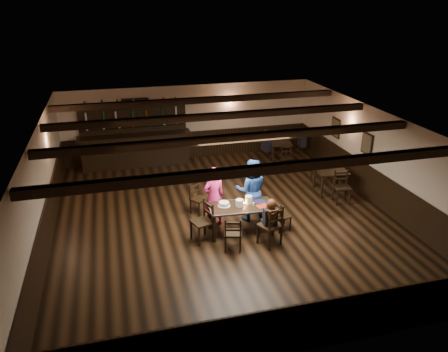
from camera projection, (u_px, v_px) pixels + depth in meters
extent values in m
plane|color=black|center=(225.00, 218.00, 11.92)|extent=(10.00, 10.00, 0.00)
cube|color=beige|center=(189.00, 122.00, 15.86)|extent=(9.00, 0.02, 2.70)
cube|color=beige|center=(305.00, 287.00, 6.94)|extent=(9.00, 0.02, 2.70)
cube|color=beige|center=(41.00, 191.00, 10.34)|extent=(0.02, 10.00, 2.70)
cube|color=beige|center=(377.00, 157.00, 12.46)|extent=(0.02, 10.00, 2.70)
cube|color=silver|center=(225.00, 122.00, 10.88)|extent=(9.00, 10.00, 0.02)
cube|color=black|center=(190.00, 145.00, 16.16)|extent=(9.00, 0.04, 1.00)
cube|color=black|center=(300.00, 328.00, 7.29)|extent=(9.00, 0.04, 1.00)
cube|color=black|center=(48.00, 222.00, 10.68)|extent=(0.04, 10.00, 1.00)
cube|color=black|center=(372.00, 185.00, 12.78)|extent=(0.04, 10.00, 1.00)
cube|color=black|center=(135.00, 112.00, 15.20)|extent=(0.90, 0.03, 1.00)
cube|color=black|center=(135.00, 112.00, 15.18)|extent=(0.80, 0.02, 0.90)
cube|color=black|center=(367.00, 144.00, 12.80)|extent=(0.03, 0.55, 0.65)
cube|color=#72664C|center=(367.00, 144.00, 12.80)|extent=(0.02, 0.45, 0.55)
cube|color=black|center=(336.00, 128.00, 14.52)|extent=(0.03, 0.55, 0.65)
cube|color=#72664C|center=(335.00, 128.00, 14.51)|extent=(0.02, 0.45, 0.55)
cube|color=black|center=(265.00, 169.00, 8.24)|extent=(8.90, 0.18, 0.18)
cube|color=black|center=(236.00, 138.00, 10.03)|extent=(8.90, 0.18, 0.18)
cube|color=black|center=(215.00, 116.00, 11.81)|extent=(8.90, 0.18, 0.18)
cube|color=black|center=(200.00, 100.00, 13.60)|extent=(8.90, 0.18, 0.18)
cube|color=black|center=(214.00, 229.00, 10.64)|extent=(0.06, 0.06, 0.71)
cube|color=black|center=(210.00, 216.00, 11.27)|extent=(0.06, 0.06, 0.71)
cube|color=black|center=(273.00, 223.00, 10.92)|extent=(0.06, 0.06, 0.71)
cube|color=black|center=(265.00, 211.00, 11.54)|extent=(0.06, 0.06, 0.71)
cube|color=black|center=(241.00, 207.00, 10.95)|extent=(1.66, 0.90, 0.04)
cube|color=#A5A8AD|center=(238.00, 200.00, 11.30)|extent=(1.62, 0.12, 0.05)
cube|color=#A5A8AD|center=(245.00, 214.00, 10.59)|extent=(1.62, 0.12, 0.05)
cube|color=#A5A8AD|center=(271.00, 204.00, 11.09)|extent=(0.08, 0.81, 0.05)
cube|color=#A5A8AD|center=(210.00, 209.00, 10.80)|extent=(0.08, 0.81, 0.05)
cube|color=black|center=(240.00, 238.00, 10.55)|extent=(0.04, 0.04, 0.42)
cube|color=black|center=(240.00, 245.00, 10.25)|extent=(0.04, 0.04, 0.42)
cube|color=black|center=(226.00, 238.00, 10.56)|extent=(0.04, 0.04, 0.42)
cube|color=black|center=(225.00, 245.00, 10.26)|extent=(0.04, 0.04, 0.42)
cube|color=black|center=(233.00, 233.00, 10.32)|extent=(0.50, 0.48, 0.04)
cube|color=black|center=(233.00, 228.00, 10.08)|extent=(0.40, 0.14, 0.44)
cube|color=black|center=(233.00, 230.00, 10.10)|extent=(0.34, 0.12, 0.05)
cube|color=black|center=(233.00, 223.00, 10.03)|extent=(0.34, 0.12, 0.05)
cube|color=black|center=(270.00, 229.00, 10.86)|extent=(0.05, 0.05, 0.49)
cube|color=black|center=(281.00, 235.00, 10.58)|extent=(0.05, 0.05, 0.49)
cube|color=black|center=(258.00, 235.00, 10.62)|extent=(0.05, 0.05, 0.49)
cube|color=black|center=(269.00, 241.00, 10.34)|extent=(0.05, 0.05, 0.49)
cube|color=black|center=(270.00, 225.00, 10.49)|extent=(0.63, 0.62, 0.05)
cube|color=black|center=(276.00, 219.00, 10.26)|extent=(0.45, 0.24, 0.52)
cube|color=black|center=(276.00, 221.00, 10.28)|extent=(0.39, 0.20, 0.06)
cube|color=black|center=(277.00, 213.00, 10.20)|extent=(0.39, 0.20, 0.06)
cube|color=black|center=(191.00, 230.00, 10.83)|extent=(0.05, 0.05, 0.49)
cube|color=black|center=(205.00, 226.00, 11.02)|extent=(0.05, 0.05, 0.49)
cube|color=black|center=(199.00, 237.00, 10.51)|extent=(0.05, 0.05, 0.49)
cube|color=black|center=(213.00, 233.00, 10.70)|extent=(0.05, 0.05, 0.49)
cube|color=black|center=(202.00, 222.00, 10.66)|extent=(0.58, 0.59, 0.05)
cube|color=black|center=(208.00, 211.00, 10.66)|extent=(0.18, 0.47, 0.51)
cube|color=black|center=(208.00, 213.00, 10.68)|extent=(0.15, 0.40, 0.06)
cube|color=black|center=(208.00, 205.00, 10.60)|extent=(0.15, 0.40, 0.06)
cube|color=black|center=(290.00, 225.00, 11.18)|extent=(0.04, 0.04, 0.39)
cube|color=black|center=(280.00, 227.00, 11.08)|extent=(0.04, 0.04, 0.39)
cube|color=black|center=(284.00, 219.00, 11.46)|extent=(0.04, 0.04, 0.39)
cube|color=black|center=(274.00, 221.00, 11.36)|extent=(0.04, 0.04, 0.39)
cube|color=black|center=(282.00, 216.00, 11.19)|extent=(0.40, 0.42, 0.04)
cube|color=black|center=(277.00, 210.00, 11.06)|extent=(0.08, 0.38, 0.40)
cube|color=black|center=(277.00, 211.00, 11.07)|extent=(0.06, 0.32, 0.04)
cube|color=black|center=(278.00, 205.00, 11.01)|extent=(0.06, 0.32, 0.04)
cube|color=black|center=(199.00, 210.00, 11.90)|extent=(0.05, 0.05, 0.41)
cube|color=black|center=(191.00, 207.00, 12.10)|extent=(0.05, 0.05, 0.41)
cube|color=black|center=(208.00, 206.00, 12.15)|extent=(0.05, 0.05, 0.41)
cube|color=black|center=(199.00, 203.00, 12.34)|extent=(0.05, 0.05, 0.41)
cube|color=black|center=(199.00, 199.00, 12.04)|extent=(0.55, 0.55, 0.04)
cube|color=black|center=(194.00, 190.00, 12.05)|extent=(0.35, 0.26, 0.43)
cube|color=black|center=(195.00, 192.00, 12.07)|extent=(0.30, 0.22, 0.05)
cube|color=black|center=(194.00, 186.00, 12.00)|extent=(0.30, 0.22, 0.05)
imported|color=#FF338B|center=(214.00, 197.00, 11.25)|extent=(0.68, 0.53, 1.64)
imported|color=navy|center=(251.00, 190.00, 11.55)|extent=(0.97, 0.83, 1.72)
cube|color=black|center=(268.00, 223.00, 10.60)|extent=(0.30, 0.30, 0.12)
cube|color=black|center=(270.00, 217.00, 10.41)|extent=(0.32, 0.19, 0.46)
cylinder|color=black|center=(271.00, 210.00, 10.33)|extent=(0.09, 0.32, 0.32)
sphere|color=#D8A384|center=(271.00, 204.00, 10.27)|extent=(0.20, 0.20, 0.20)
sphere|color=#32180B|center=(271.00, 204.00, 10.25)|extent=(0.25, 0.25, 0.25)
cone|color=#32180B|center=(272.00, 220.00, 10.31)|extent=(0.19, 0.19, 0.57)
cylinder|color=white|center=(224.00, 205.00, 10.94)|extent=(0.32, 0.32, 0.01)
cylinder|color=white|center=(224.00, 204.00, 10.92)|extent=(0.26, 0.26, 0.09)
cylinder|color=silver|center=(224.00, 204.00, 10.93)|extent=(0.27, 0.27, 0.04)
cylinder|color=white|center=(239.00, 203.00, 10.88)|extent=(0.19, 0.19, 0.18)
cylinder|color=white|center=(249.00, 200.00, 11.02)|extent=(0.18, 0.18, 0.21)
cylinder|color=#A5A8AD|center=(244.00, 204.00, 10.99)|extent=(0.05, 0.05, 0.03)
sphere|color=orange|center=(244.00, 203.00, 10.98)|extent=(0.03, 0.03, 0.03)
cylinder|color=silver|center=(254.00, 204.00, 10.91)|extent=(0.04, 0.04, 0.10)
cylinder|color=#A5A8AD|center=(260.00, 203.00, 10.96)|extent=(0.03, 0.03, 0.09)
cylinder|color=silver|center=(251.00, 200.00, 11.09)|extent=(0.08, 0.08, 0.12)
cube|color=maroon|center=(263.00, 206.00, 10.94)|extent=(0.37, 0.30, 0.00)
cube|color=#0D1543|center=(260.00, 201.00, 11.18)|extent=(0.33, 0.27, 0.00)
cube|color=black|center=(136.00, 151.00, 15.39)|extent=(3.69, 0.60, 1.10)
cube|color=black|center=(135.00, 135.00, 15.17)|extent=(3.89, 0.70, 0.05)
cube|color=black|center=(134.00, 134.00, 15.42)|extent=(3.69, 0.10, 2.20)
cube|color=black|center=(134.00, 128.00, 15.23)|extent=(3.59, 0.22, 0.03)
cube|color=black|center=(133.00, 118.00, 15.10)|extent=(3.59, 0.22, 0.03)
cube|color=black|center=(132.00, 108.00, 14.96)|extent=(3.59, 0.22, 0.03)
cube|color=black|center=(331.00, 170.00, 13.19)|extent=(1.01, 1.01, 0.04)
cube|color=black|center=(322.00, 187.00, 12.96)|extent=(0.06, 0.06, 0.71)
cube|color=black|center=(315.00, 178.00, 13.64)|extent=(0.06, 0.06, 0.71)
cube|color=black|center=(346.00, 186.00, 13.04)|extent=(0.06, 0.06, 0.71)
cube|color=black|center=(337.00, 177.00, 13.72)|extent=(0.06, 0.06, 0.71)
cube|color=black|center=(280.00, 143.00, 15.62)|extent=(0.90, 0.90, 0.04)
cube|color=black|center=(273.00, 156.00, 15.46)|extent=(0.05, 0.05, 0.71)
cube|color=black|center=(270.00, 150.00, 16.04)|extent=(0.05, 0.05, 0.71)
cube|color=black|center=(290.00, 156.00, 15.49)|extent=(0.05, 0.05, 0.71)
cube|color=black|center=(287.00, 150.00, 16.07)|extent=(0.05, 0.05, 0.71)
cube|color=black|center=(266.00, 143.00, 15.53)|extent=(0.32, 0.43, 0.56)
sphere|color=#D8A384|center=(267.00, 133.00, 15.39)|extent=(0.22, 0.22, 0.22)
sphere|color=black|center=(267.00, 132.00, 15.38)|extent=(0.23, 0.23, 0.23)
cube|color=black|center=(302.00, 140.00, 15.99)|extent=(0.22, 0.35, 0.50)
sphere|color=#D8A384|center=(303.00, 131.00, 15.87)|extent=(0.19, 0.19, 0.19)
sphere|color=black|center=(303.00, 130.00, 15.85)|extent=(0.20, 0.20, 0.20)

